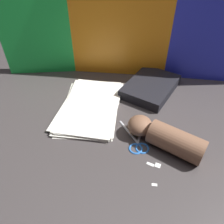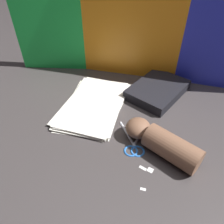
{
  "view_description": "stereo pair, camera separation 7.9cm",
  "coord_description": "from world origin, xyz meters",
  "px_view_note": "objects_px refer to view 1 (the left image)",
  "views": [
    {
      "loc": [
        0.04,
        -0.6,
        0.58
      ],
      "look_at": [
        -0.04,
        -0.0,
        0.06
      ],
      "focal_mm": 35.0,
      "sensor_mm": 36.0,
      "label": 1
    },
    {
      "loc": [
        0.12,
        -0.58,
        0.58
      ],
      "look_at": [
        -0.04,
        -0.0,
        0.06
      ],
      "focal_mm": 35.0,
      "sensor_mm": 36.0,
      "label": 2
    }
  ],
  "objects_px": {
    "hand_forearm": "(166,137)",
    "book_closed": "(151,87)",
    "scissors": "(138,141)",
    "paper_stack": "(90,106)"
  },
  "relations": [
    {
      "from": "paper_stack",
      "to": "scissors",
      "type": "relative_size",
      "value": 2.12
    },
    {
      "from": "scissors",
      "to": "hand_forearm",
      "type": "distance_m",
      "value": 0.1
    },
    {
      "from": "scissors",
      "to": "hand_forearm",
      "type": "bearing_deg",
      "value": -2.15
    },
    {
      "from": "book_closed",
      "to": "hand_forearm",
      "type": "relative_size",
      "value": 1.15
    },
    {
      "from": "hand_forearm",
      "to": "book_closed",
      "type": "bearing_deg",
      "value": 97.93
    },
    {
      "from": "paper_stack",
      "to": "scissors",
      "type": "height_order",
      "value": "paper_stack"
    },
    {
      "from": "book_closed",
      "to": "scissors",
      "type": "xyz_separation_m",
      "value": [
        -0.05,
        -0.32,
        -0.02
      ]
    },
    {
      "from": "paper_stack",
      "to": "book_closed",
      "type": "height_order",
      "value": "book_closed"
    },
    {
      "from": "paper_stack",
      "to": "scissors",
      "type": "bearing_deg",
      "value": -38.77
    },
    {
      "from": "paper_stack",
      "to": "hand_forearm",
      "type": "distance_m",
      "value": 0.34
    }
  ]
}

